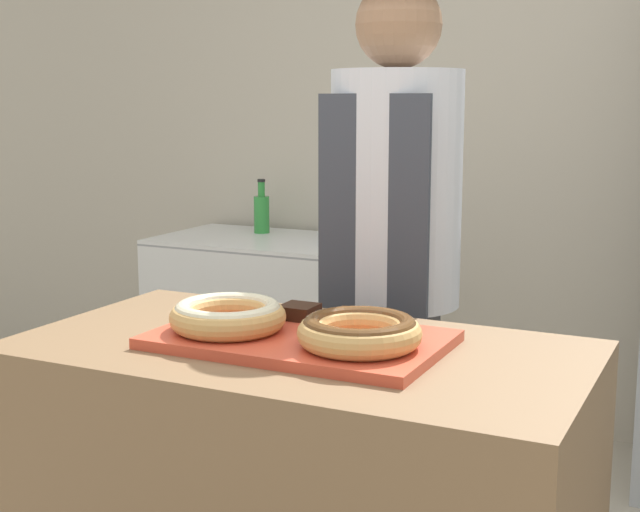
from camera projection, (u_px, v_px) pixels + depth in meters
wall_back at (531, 118)px, 3.74m from camera, size 8.00×0.06×2.70m
serving_tray at (300, 339)px, 1.93m from camera, size 0.62×0.38×0.02m
donut_light_glaze at (228, 315)px, 1.95m from camera, size 0.26×0.26×0.06m
donut_chocolate_glaze at (359, 331)px, 1.82m from camera, size 0.26×0.26×0.06m
brownie_back_left at (299, 311)px, 2.06m from camera, size 0.08×0.08×0.03m
brownie_back_right at (352, 318)px, 2.01m from camera, size 0.08×0.08×0.03m
baker_person at (394, 272)px, 2.48m from camera, size 0.36×0.36×1.78m
chest_freezer at (270, 326)px, 4.04m from camera, size 0.99×0.60×0.82m
bottle_green at (262, 212)px, 4.12m from camera, size 0.07×0.07×0.25m
bottle_blue at (337, 219)px, 3.84m from camera, size 0.07×0.07×0.26m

